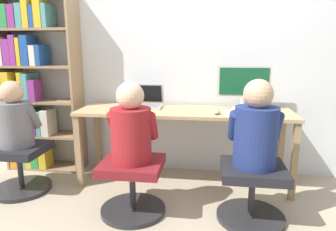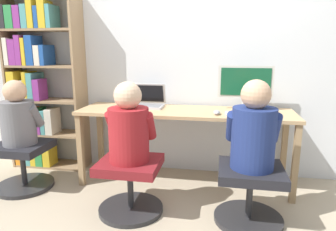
% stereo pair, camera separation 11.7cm
% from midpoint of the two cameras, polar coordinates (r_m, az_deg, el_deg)
% --- Properties ---
extents(ground_plane, '(14.00, 14.00, 0.00)m').
position_cam_midpoint_polar(ground_plane, '(2.78, 3.56, -14.85)').
color(ground_plane, tan).
extents(wall_back, '(10.00, 0.05, 2.60)m').
position_cam_midpoint_polar(wall_back, '(3.09, 5.31, 12.87)').
color(wall_back, silver).
rests_on(wall_back, ground_plane).
extents(desk, '(1.99, 0.55, 0.72)m').
position_cam_midpoint_polar(desk, '(2.82, 4.41, -0.54)').
color(desk, tan).
rests_on(desk, ground_plane).
extents(desktop_monitor, '(0.50, 0.19, 0.41)m').
position_cam_midpoint_polar(desktop_monitor, '(2.89, 15.64, 5.41)').
color(desktop_monitor, beige).
rests_on(desktop_monitor, desk).
extents(laptop, '(0.34, 0.29, 0.22)m').
position_cam_midpoint_polar(laptop, '(2.97, -2.94, 2.59)').
color(laptop, '#B7B7BC').
rests_on(laptop, desk).
extents(keyboard, '(0.41, 0.14, 0.03)m').
position_cam_midpoint_polar(keyboard, '(2.66, 16.52, 0.16)').
color(keyboard, silver).
rests_on(keyboard, desk).
extents(computer_mouse_by_keyboard, '(0.06, 0.11, 0.04)m').
position_cam_midpoint_polar(computer_mouse_by_keyboard, '(2.66, 10.54, 0.59)').
color(computer_mouse_by_keyboard, '#99999E').
rests_on(computer_mouse_by_keyboard, desk).
extents(office_chair_left, '(0.52, 0.52, 0.43)m').
position_cam_midpoint_polar(office_chair_left, '(2.40, 16.70, -13.66)').
color(office_chair_left, '#262628').
rests_on(office_chair_left, ground_plane).
extents(office_chair_right, '(0.52, 0.52, 0.43)m').
position_cam_midpoint_polar(office_chair_right, '(2.44, -5.80, -12.67)').
color(office_chair_right, '#262628').
rests_on(office_chair_right, ground_plane).
extents(person_at_monitor, '(0.38, 0.32, 0.64)m').
position_cam_midpoint_polar(person_at_monitor, '(2.24, 17.44, -2.76)').
color(person_at_monitor, navy).
rests_on(person_at_monitor, office_chair_left).
extents(person_at_laptop, '(0.38, 0.31, 0.62)m').
position_cam_midpoint_polar(person_at_laptop, '(2.29, -6.03, -2.26)').
color(person_at_laptop, maroon).
rests_on(person_at_laptop, office_chair_right).
extents(bookshelf, '(0.80, 0.28, 1.84)m').
position_cam_midpoint_polar(bookshelf, '(3.46, -22.81, 5.40)').
color(bookshelf, '#997A56').
rests_on(bookshelf, ground_plane).
extents(office_chair_side, '(0.52, 0.52, 0.43)m').
position_cam_midpoint_polar(office_chair_side, '(3.10, -24.94, -8.21)').
color(office_chair_side, '#262628').
rests_on(office_chair_side, ground_plane).
extents(person_near_shelf, '(0.36, 0.30, 0.58)m').
position_cam_midpoint_polar(person_near_shelf, '(2.99, -25.67, -0.24)').
color(person_near_shelf, slate).
rests_on(person_near_shelf, office_chair_side).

